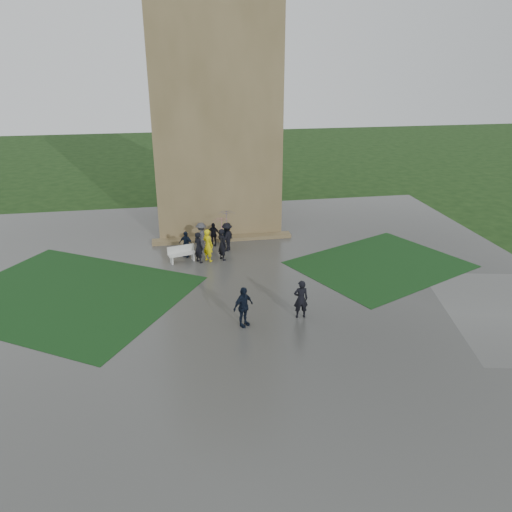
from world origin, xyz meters
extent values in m
plane|color=black|center=(0.00, 0.00, 0.00)|extent=(120.00, 120.00, 0.00)
cube|color=#3A3A37|center=(0.00, 2.00, 0.01)|extent=(34.00, 34.00, 0.02)
cube|color=black|center=(-8.50, 4.00, 0.03)|extent=(14.10, 13.46, 0.01)
cube|color=black|center=(8.50, 5.00, 0.03)|extent=(11.12, 10.15, 0.01)
cube|color=brown|center=(0.00, 15.00, 9.00)|extent=(8.00, 8.00, 18.00)
cube|color=brown|center=(0.00, 10.60, 0.13)|extent=(9.00, 0.80, 0.22)
cube|color=silver|center=(-2.69, 7.37, 0.49)|extent=(1.68, 0.89, 0.06)
cube|color=silver|center=(-3.31, 7.21, 0.25)|extent=(0.19, 0.44, 0.45)
cube|color=silver|center=(-2.07, 7.54, 0.25)|extent=(0.19, 0.44, 0.45)
cube|color=silver|center=(-2.75, 7.60, 0.74)|extent=(1.57, 0.47, 0.43)
imported|color=black|center=(0.09, 8.72, 0.91)|extent=(1.14, 1.28, 1.77)
imported|color=black|center=(0.01, 8.98, 0.77)|extent=(0.98, 0.72, 1.50)
imported|color=black|center=(-0.66, 9.72, 0.76)|extent=(1.00, 0.86, 1.49)
imported|color=#3F3F44|center=(-1.45, 9.14, 0.89)|extent=(1.19, 1.21, 1.74)
imported|color=black|center=(-2.42, 8.14, 0.81)|extent=(1.06, 0.97, 1.59)
imported|color=black|center=(-1.73, 7.16, 0.94)|extent=(0.74, 0.80, 1.83)
imported|color=yellow|center=(-1.19, 7.26, 0.99)|extent=(0.82, 0.84, 1.94)
imported|color=black|center=(-0.35, 7.32, 0.97)|extent=(0.71, 0.82, 1.90)
imported|color=#DE5B9A|center=(-0.35, 7.32, 2.13)|extent=(1.01, 1.01, 0.92)
imported|color=navy|center=(0.09, 8.72, 2.11)|extent=(1.03, 1.03, 0.94)
imported|color=black|center=(-0.28, -0.50, 0.96)|extent=(1.26, 1.13, 1.87)
imported|color=black|center=(2.41, -0.17, 0.94)|extent=(0.68, 0.46, 1.84)
camera|label=1|loc=(-3.05, -19.73, 11.28)|focal=35.00mm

